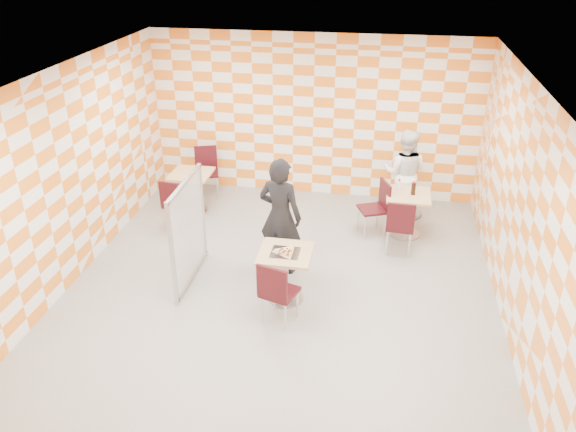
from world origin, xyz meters
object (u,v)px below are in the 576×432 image
object	(u,v)px
man_dark	(280,216)
soda_bottle	(413,189)
empty_table	(192,185)
chair_second_side	(378,204)
second_table	(407,207)
chair_empty_far	(207,167)
chair_main_front	(276,290)
partition	(188,231)
man_white	(405,173)
chair_second_front	(400,223)
chair_empty_near	(175,201)
sport_bottle	(399,185)
main_table	(285,267)

from	to	relation	value
man_dark	soda_bottle	bearing A→B (deg)	-130.37
empty_table	chair_second_side	bearing A→B (deg)	-4.48
second_table	chair_empty_far	xyz separation A→B (m)	(-3.73, 1.04, 0.04)
chair_second_side	chair_main_front	bearing A→B (deg)	-113.77
partition	man_white	distance (m)	4.02
chair_second_front	soda_bottle	world-z (taller)	soda_bottle
chair_second_front	chair_second_side	world-z (taller)	same
empty_table	chair_empty_near	distance (m)	0.74
chair_empty_far	man_dark	xyz separation A→B (m)	(1.88, -2.43, 0.34)
chair_second_front	sport_bottle	distance (m)	0.84
chair_second_front	soda_bottle	bearing A→B (deg)	74.14
main_table	sport_bottle	xyz separation A→B (m)	(1.49, 2.26, 0.33)
partition	chair_second_front	bearing A→B (deg)	22.19
chair_empty_near	chair_empty_far	world-z (taller)	same
chair_second_front	chair_empty_far	distance (m)	4.00
main_table	man_dark	size ratio (longest dim) A/B	0.42
second_table	man_dark	world-z (taller)	man_dark
chair_main_front	sport_bottle	distance (m)	3.24
main_table	chair_second_side	distance (m)	2.42
chair_main_front	man_white	bearing A→B (deg)	65.30
chair_second_front	sport_bottle	bearing A→B (deg)	92.99
empty_table	soda_bottle	bearing A→B (deg)	-3.69
chair_second_side	man_dark	bearing A→B (deg)	-135.19
man_dark	man_white	bearing A→B (deg)	-115.86
man_white	chair_empty_far	bearing A→B (deg)	5.74
chair_empty_far	second_table	bearing A→B (deg)	-15.57
chair_second_side	partition	world-z (taller)	partition
second_table	soda_bottle	size ratio (longest dim) A/B	3.26
main_table	partition	size ratio (longest dim) A/B	0.48
empty_table	soda_bottle	world-z (taller)	soda_bottle
chair_second_side	chair_empty_near	distance (m)	3.36
chair_main_front	man_dark	world-z (taller)	man_dark
empty_table	chair_empty_far	distance (m)	0.80
soda_bottle	main_table	bearing A→B (deg)	-128.92
empty_table	chair_empty_far	bearing A→B (deg)	88.24
partition	chair_second_side	bearing A→B (deg)	35.32
chair_second_side	man_dark	world-z (taller)	man_dark
second_table	chair_second_side	xyz separation A→B (m)	(-0.47, -0.02, 0.04)
soda_bottle	man_white	bearing A→B (deg)	99.12
man_dark	soda_bottle	xyz separation A→B (m)	(1.92, 1.38, -0.04)
partition	second_table	bearing A→B (deg)	31.19
man_white	sport_bottle	world-z (taller)	man_white
chair_empty_near	man_white	bearing A→B (deg)	18.71
chair_second_front	chair_empty_near	distance (m)	3.68
chair_second_side	soda_bottle	xyz separation A→B (m)	(0.54, 0.01, 0.31)
partition	man_dark	distance (m)	1.32
empty_table	chair_empty_far	world-z (taller)	chair_empty_far
main_table	chair_second_front	xyz separation A→B (m)	(1.53, 1.48, 0.04)
chair_empty_far	chair_empty_near	bearing A→B (deg)	-92.38
chair_main_front	chair_second_side	xyz separation A→B (m)	(1.19, 2.70, 0.00)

